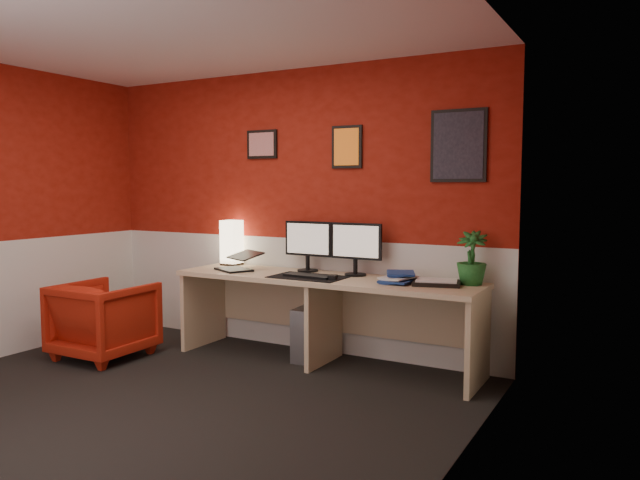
{
  "coord_description": "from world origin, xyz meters",
  "views": [
    {
      "loc": [
        2.87,
        -2.91,
        1.47
      ],
      "look_at": [
        0.6,
        1.21,
        1.05
      ],
      "focal_mm": 34.01,
      "sensor_mm": 36.0,
      "label": 1
    }
  ],
  "objects_px": {
    "monitor_left": "(308,238)",
    "monitor_right": "(356,241)",
    "desk": "(324,320)",
    "laptop": "(234,258)",
    "armchair": "(104,320)",
    "shoji_lamp": "(232,244)",
    "pc_tower": "(312,332)",
    "potted_plant": "(472,258)",
    "zen_tray": "(437,283)"
  },
  "relations": [
    {
      "from": "monitor_left",
      "to": "monitor_right",
      "type": "relative_size",
      "value": 1.0
    },
    {
      "from": "monitor_right",
      "to": "desk",
      "type": "bearing_deg",
      "value": -137.77
    },
    {
      "from": "laptop",
      "to": "armchair",
      "type": "relative_size",
      "value": 0.46
    },
    {
      "from": "shoji_lamp",
      "to": "armchair",
      "type": "relative_size",
      "value": 0.56
    },
    {
      "from": "monitor_left",
      "to": "armchair",
      "type": "bearing_deg",
      "value": -147.73
    },
    {
      "from": "laptop",
      "to": "monitor_right",
      "type": "bearing_deg",
      "value": 40.16
    },
    {
      "from": "monitor_left",
      "to": "pc_tower",
      "type": "distance_m",
      "value": 0.81
    },
    {
      "from": "laptop",
      "to": "potted_plant",
      "type": "bearing_deg",
      "value": 33.81
    },
    {
      "from": "laptop",
      "to": "monitor_right",
      "type": "relative_size",
      "value": 0.57
    },
    {
      "from": "laptop",
      "to": "zen_tray",
      "type": "relative_size",
      "value": 0.94
    },
    {
      "from": "laptop",
      "to": "pc_tower",
      "type": "height_order",
      "value": "laptop"
    },
    {
      "from": "laptop",
      "to": "monitor_left",
      "type": "distance_m",
      "value": 0.68
    },
    {
      "from": "shoji_lamp",
      "to": "monitor_left",
      "type": "relative_size",
      "value": 0.69
    },
    {
      "from": "monitor_right",
      "to": "pc_tower",
      "type": "height_order",
      "value": "monitor_right"
    },
    {
      "from": "laptop",
      "to": "zen_tray",
      "type": "xyz_separation_m",
      "value": [
        1.8,
        0.11,
        -0.09
      ]
    },
    {
      "from": "shoji_lamp",
      "to": "monitor_left",
      "type": "bearing_deg",
      "value": -1.66
    },
    {
      "from": "desk",
      "to": "potted_plant",
      "type": "relative_size",
      "value": 6.42
    },
    {
      "from": "laptop",
      "to": "pc_tower",
      "type": "bearing_deg",
      "value": 40.14
    },
    {
      "from": "monitor_right",
      "to": "armchair",
      "type": "bearing_deg",
      "value": -154.84
    },
    {
      "from": "desk",
      "to": "laptop",
      "type": "distance_m",
      "value": 0.99
    },
    {
      "from": "potted_plant",
      "to": "monitor_left",
      "type": "bearing_deg",
      "value": 179.11
    },
    {
      "from": "desk",
      "to": "monitor_left",
      "type": "distance_m",
      "value": 0.74
    },
    {
      "from": "zen_tray",
      "to": "potted_plant",
      "type": "xyz_separation_m",
      "value": [
        0.22,
        0.14,
        0.19
      ]
    },
    {
      "from": "shoji_lamp",
      "to": "laptop",
      "type": "xyz_separation_m",
      "value": [
        0.24,
        -0.3,
        -0.09
      ]
    },
    {
      "from": "monitor_left",
      "to": "shoji_lamp",
      "type": "bearing_deg",
      "value": 178.34
    },
    {
      "from": "monitor_left",
      "to": "pc_tower",
      "type": "bearing_deg",
      "value": -45.78
    },
    {
      "from": "desk",
      "to": "shoji_lamp",
      "type": "relative_size",
      "value": 6.5
    },
    {
      "from": "monitor_left",
      "to": "zen_tray",
      "type": "xyz_separation_m",
      "value": [
        1.21,
        -0.16,
        -0.28
      ]
    },
    {
      "from": "potted_plant",
      "to": "armchair",
      "type": "xyz_separation_m",
      "value": [
        -2.91,
        -0.91,
        -0.61
      ]
    },
    {
      "from": "shoji_lamp",
      "to": "zen_tray",
      "type": "xyz_separation_m",
      "value": [
        2.05,
        -0.19,
        -0.18
      ]
    },
    {
      "from": "zen_tray",
      "to": "desk",
      "type": "bearing_deg",
      "value": -177.86
    },
    {
      "from": "shoji_lamp",
      "to": "armchair",
      "type": "xyz_separation_m",
      "value": [
        -0.64,
        -0.96,
        -0.6
      ]
    },
    {
      "from": "desk",
      "to": "monitor_right",
      "type": "bearing_deg",
      "value": 42.23
    },
    {
      "from": "pc_tower",
      "to": "shoji_lamp",
      "type": "bearing_deg",
      "value": 166.58
    },
    {
      "from": "laptop",
      "to": "monitor_right",
      "type": "height_order",
      "value": "monitor_right"
    },
    {
      "from": "shoji_lamp",
      "to": "pc_tower",
      "type": "distance_m",
      "value": 1.18
    },
    {
      "from": "zen_tray",
      "to": "potted_plant",
      "type": "distance_m",
      "value": 0.32
    },
    {
      "from": "desk",
      "to": "monitor_left",
      "type": "height_order",
      "value": "monitor_left"
    },
    {
      "from": "laptop",
      "to": "pc_tower",
      "type": "relative_size",
      "value": 0.73
    },
    {
      "from": "laptop",
      "to": "pc_tower",
      "type": "xyz_separation_m",
      "value": [
        0.7,
        0.16,
        -0.61
      ]
    },
    {
      "from": "potted_plant",
      "to": "pc_tower",
      "type": "bearing_deg",
      "value": -176.39
    },
    {
      "from": "monitor_left",
      "to": "monitor_right",
      "type": "height_order",
      "value": "same"
    },
    {
      "from": "laptop",
      "to": "desk",
      "type": "bearing_deg",
      "value": 31.65
    },
    {
      "from": "laptop",
      "to": "potted_plant",
      "type": "xyz_separation_m",
      "value": [
        2.03,
        0.25,
        0.09
      ]
    },
    {
      "from": "zen_tray",
      "to": "pc_tower",
      "type": "relative_size",
      "value": 0.78
    },
    {
      "from": "monitor_left",
      "to": "potted_plant",
      "type": "distance_m",
      "value": 1.44
    },
    {
      "from": "potted_plant",
      "to": "armchair",
      "type": "relative_size",
      "value": 0.56
    },
    {
      "from": "pc_tower",
      "to": "desk",
      "type": "bearing_deg",
      "value": -34.15
    },
    {
      "from": "desk",
      "to": "shoji_lamp",
      "type": "height_order",
      "value": "shoji_lamp"
    },
    {
      "from": "armchair",
      "to": "zen_tray",
      "type": "bearing_deg",
      "value": -164.8
    }
  ]
}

